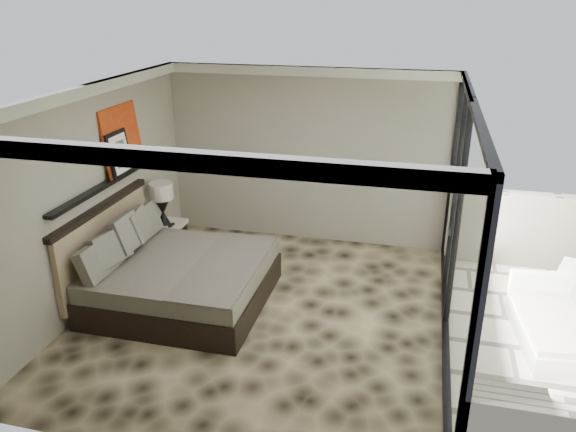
% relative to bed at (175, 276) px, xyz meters
% --- Properties ---
extents(floor, '(5.00, 5.00, 0.00)m').
position_rel_bed_xyz_m(floor, '(1.22, -0.05, -0.36)').
color(floor, black).
rests_on(floor, ground).
extents(ceiling, '(4.50, 5.00, 0.02)m').
position_rel_bed_xyz_m(ceiling, '(1.22, -0.05, 2.43)').
color(ceiling, silver).
rests_on(ceiling, back_wall).
extents(back_wall, '(4.50, 0.02, 2.80)m').
position_rel_bed_xyz_m(back_wall, '(1.22, 2.44, 1.04)').
color(back_wall, gray).
rests_on(back_wall, floor).
extents(left_wall, '(0.02, 5.00, 2.80)m').
position_rel_bed_xyz_m(left_wall, '(-1.02, -0.05, 1.04)').
color(left_wall, gray).
rests_on(left_wall, floor).
extents(glass_wall, '(0.08, 5.00, 2.80)m').
position_rel_bed_xyz_m(glass_wall, '(3.47, -0.05, 1.04)').
color(glass_wall, white).
rests_on(glass_wall, floor).
extents(picture_ledge, '(0.12, 2.20, 0.05)m').
position_rel_bed_xyz_m(picture_ledge, '(-0.96, 0.05, 1.14)').
color(picture_ledge, black).
rests_on(picture_ledge, left_wall).
extents(bed, '(2.19, 2.12, 1.21)m').
position_rel_bed_xyz_m(bed, '(0.00, 0.00, 0.00)').
color(bed, black).
rests_on(bed, floor).
extents(nightstand, '(0.59, 0.59, 0.49)m').
position_rel_bed_xyz_m(nightstand, '(-0.72, 1.31, -0.11)').
color(nightstand, black).
rests_on(nightstand, floor).
extents(table_lamp, '(0.36, 0.36, 0.66)m').
position_rel_bed_xyz_m(table_lamp, '(-0.75, 1.26, 0.58)').
color(table_lamp, black).
rests_on(table_lamp, nightstand).
extents(abstract_canvas, '(0.13, 0.90, 0.90)m').
position_rel_bed_xyz_m(abstract_canvas, '(-0.97, 0.69, 1.62)').
color(abstract_canvas, '#B22C0F').
rests_on(abstract_canvas, picture_ledge).
extents(framed_print, '(0.11, 0.50, 0.60)m').
position_rel_bed_xyz_m(framed_print, '(-0.92, 0.50, 1.47)').
color(framed_print, black).
rests_on(framed_print, picture_ledge).
extents(lounger, '(0.87, 1.54, 0.58)m').
position_rel_bed_xyz_m(lounger, '(4.66, 0.19, -0.18)').
color(lounger, white).
rests_on(lounger, terrace_slab).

